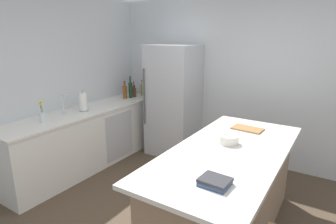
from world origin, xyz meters
TOP-DOWN VIEW (x-y plane):
  - wall_rear at (0.00, 2.25)m, footprint 6.00×0.10m
  - wall_left at (-2.45, 0.00)m, footprint 0.10×6.00m
  - counter_run_left at (-2.08, 0.72)m, footprint 0.66×2.79m
  - kitchen_island at (0.32, 0.36)m, footprint 0.99×2.19m
  - refrigerator at (-1.23, 1.86)m, footprint 0.78×0.72m
  - sink_faucet at (-2.13, 0.35)m, footprint 0.15×0.05m
  - flower_vase at (-2.07, -0.04)m, footprint 0.08×0.08m
  - paper_towel_roll at (-2.06, 0.63)m, footprint 0.14×0.14m
  - olive_oil_bottle at (-2.01, 2.00)m, footprint 0.06×0.06m
  - hot_sauce_bottle at (-2.14, 1.91)m, footprint 0.05×0.05m
  - syrup_bottle at (-2.05, 1.81)m, footprint 0.06×0.06m
  - wine_bottle at (-2.06, 1.72)m, footprint 0.07×0.07m
  - whiskey_bottle at (-2.10, 1.61)m, footprint 0.08×0.08m
  - cookbook_stack at (0.47, -0.33)m, footprint 0.23×0.20m
  - mixing_bowl at (0.25, 0.51)m, footprint 0.21×0.21m
  - cutting_board at (0.28, 1.05)m, footprint 0.36×0.23m

SIDE VIEW (x-z plane):
  - counter_run_left at x=-2.08m, z-range 0.00..0.91m
  - kitchen_island at x=0.32m, z-range 0.01..0.93m
  - refrigerator at x=-1.23m, z-range 0.00..1.85m
  - cutting_board at x=0.28m, z-range 0.93..0.95m
  - cookbook_stack at x=0.47m, z-range 0.93..0.98m
  - mixing_bowl at x=0.25m, z-range 0.93..1.02m
  - syrup_bottle at x=-2.05m, z-range 0.89..1.11m
  - flower_vase at x=-2.07m, z-range 0.86..1.15m
  - hot_sauce_bottle at x=-2.14m, z-range 0.88..1.14m
  - olive_oil_bottle at x=-2.01m, z-range 0.88..1.17m
  - whiskey_bottle at x=-2.10m, z-range 0.88..1.19m
  - paper_towel_roll at x=-2.06m, z-range 0.89..1.20m
  - wine_bottle at x=-2.06m, z-range 0.87..1.25m
  - sink_faucet at x=-2.13m, z-range 0.92..1.22m
  - wall_rear at x=0.00m, z-range 0.00..2.60m
  - wall_left at x=-2.45m, z-range 0.00..2.60m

